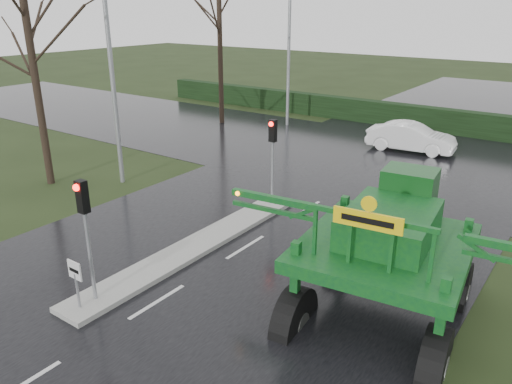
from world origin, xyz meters
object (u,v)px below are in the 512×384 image
Objects in this scene: street_light_left_far at (293,31)px; white_sedan at (409,151)px; street_light_left_near at (114,46)px; keep_left_sign at (76,277)px; crop_sprayer at (300,239)px; traffic_signal_near at (85,216)px; traffic_signal_mid at (273,144)px.

white_sedan is (8.56, -1.41, -5.99)m from street_light_left_far.
street_light_left_near is 14.00m from street_light_left_far.
street_light_left_near and street_light_left_far have the same top height.
crop_sprayer is at bearing 32.98° from keep_left_sign.
crop_sprayer reaches higher than traffic_signal_near.
street_light_left_near is (-6.89, -1.49, 3.40)m from traffic_signal_mid.
keep_left_sign is 23.11m from street_light_left_far.
keep_left_sign is 5.82m from crop_sprayer.
keep_left_sign is at bearing -153.60° from crop_sprayer.
street_light_left_far is 22.11m from crop_sprayer.
traffic_signal_mid reaches higher than white_sedan.
white_sedan is at bearing 85.15° from traffic_signal_near.
street_light_left_near is at bearing -167.79° from traffic_signal_mid.
keep_left_sign is 0.14× the size of street_light_left_far.
traffic_signal_near is 10.40m from street_light_left_near.
keep_left_sign is at bearing 169.24° from white_sedan.
street_light_left_far is at bearing 115.80° from crop_sprayer.
crop_sprayer reaches higher than keep_left_sign.
crop_sprayer is at bearing -20.67° from street_light_left_near.
white_sedan is at bearing 55.80° from street_light_left_near.
street_light_left_far reaches higher than traffic_signal_mid.
crop_sprayer is at bearing -50.99° from traffic_signal_mid.
street_light_left_near reaches higher than keep_left_sign.
street_light_left_near is (-6.89, 7.50, 4.93)m from keep_left_sign.
keep_left_sign is 0.29× the size of white_sedan.
white_sedan is (1.66, 19.60, -2.59)m from traffic_signal_near.
street_light_left_far is (-6.89, 21.50, 4.93)m from keep_left_sign.
street_light_left_far reaches higher than keep_left_sign.
white_sedan is at bearing 85.27° from keep_left_sign.
traffic_signal_mid is at bearing 90.00° from traffic_signal_near.
street_light_left_far is at bearing 118.86° from traffic_signal_mid.
traffic_signal_near is 22.37m from street_light_left_far.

